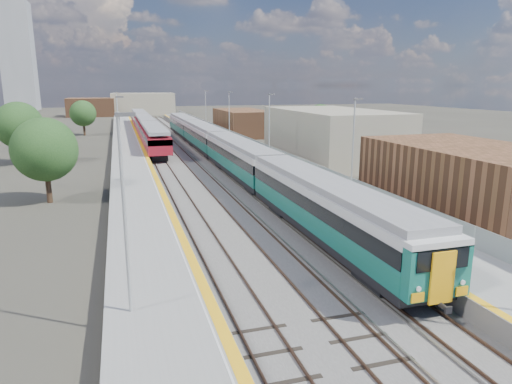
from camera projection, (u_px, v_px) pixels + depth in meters
name	position (u px, v px, depth m)	size (l,w,h in m)	color
ground	(202.00, 159.00, 59.62)	(320.00, 320.00, 0.00)	#47443A
ballast_bed	(182.00, 157.00, 61.31)	(10.50, 155.00, 0.06)	#565451
tracks	(185.00, 154.00, 63.03)	(8.96, 160.00, 0.17)	#4C3323
platform_right	(236.00, 151.00, 63.30)	(4.70, 155.00, 8.52)	slate
platform_left	(130.00, 156.00, 59.29)	(4.30, 155.00, 8.52)	slate
buildings	(87.00, 81.00, 134.73)	(72.00, 185.50, 40.00)	brown
green_train	(219.00, 145.00, 56.07)	(2.95, 82.18, 3.25)	black
red_train	(145.00, 126.00, 83.00)	(2.98, 60.45, 3.77)	black
tree_a	(45.00, 150.00, 36.54)	(5.14, 5.14, 6.96)	#382619
tree_b	(19.00, 125.00, 54.54)	(5.57, 5.57, 7.55)	#382619
tree_c	(83.00, 113.00, 87.17)	(4.91, 4.91, 6.66)	#382619
tree_d	(320.00, 118.00, 77.65)	(4.68, 4.68, 6.34)	#382619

